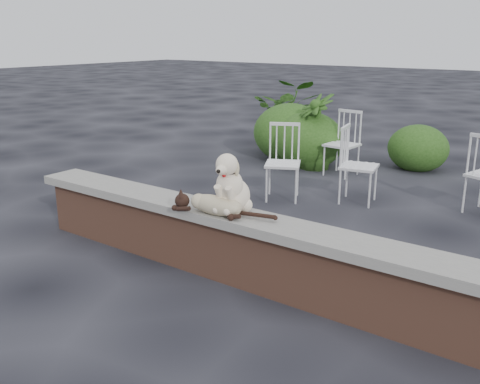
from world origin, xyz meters
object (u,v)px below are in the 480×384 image
Objects in this scene: cat at (214,204)px; chair_e at (359,165)px; dog at (233,181)px; chair_a at (283,163)px; chair_b at (342,144)px; potted_plant_b at (316,131)px; potted_plant_a at (288,115)px.

cat is 2.73m from chair_e.
dog is 0.24m from cat.
chair_b is at bearing 60.30° from chair_a.
chair_b is at bearing -15.66° from potted_plant_b.
dog reaches higher than chair_a.
potted_plant_b is (-1.26, 1.24, 0.10)m from chair_e.
chair_b is 1.00× the size of chair_e.
chair_e is 3.19m from potted_plant_a.
potted_plant_a reaches higher than chair_b.
potted_plant_a is at bearing 105.60° from cat.
dog reaches higher than chair_b.
potted_plant_a is at bearing 138.49° from potted_plant_b.
potted_plant_b reaches higher than chair_a.
dog reaches higher than chair_e.
cat is at bearing -98.94° from chair_a.
potted_plant_a is (-2.33, 4.75, -0.21)m from dog.
chair_a is at bearing 106.10° from chair_e.
dog is 0.49× the size of cat.
cat is 4.13m from potted_plant_b.
cat is at bearing 166.87° from chair_e.
chair_a is at bearing -87.83° from chair_b.
chair_a is at bearing -75.15° from potted_plant_b.
dog is 2.32m from chair_a.
chair_a is (-0.82, -0.43, 0.00)m from chair_e.
potted_plant_a is 1.42m from potted_plant_b.
chair_a reaches higher than cat.
cat is 1.13× the size of chair_b.
potted_plant_a is (-2.25, 4.90, -0.04)m from cat.
potted_plant_a is (-1.57, 1.08, 0.16)m from chair_b.
potted_plant_a reaches higher than dog.
potted_plant_b is (-0.51, 0.14, 0.10)m from chair_b.
potted_plant_a is at bearing 35.25° from chair_e.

